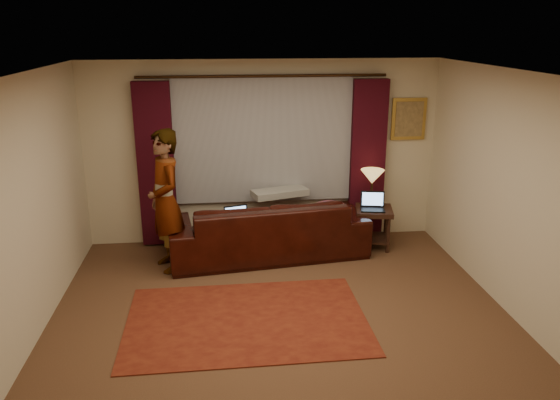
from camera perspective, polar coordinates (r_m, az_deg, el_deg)
The scene contains 20 objects.
floor at distance 5.96m, azimuth 0.31°, elevation -12.84°, with size 5.00×5.00×0.01m, color brown.
ceiling at distance 5.15m, azimuth 0.36°, elevation 12.97°, with size 5.00×5.00×0.02m, color silver.
wall_back at distance 7.81m, azimuth -1.77°, elevation 4.98°, with size 5.00×0.02×2.60m, color beige.
wall_front at distance 3.18m, azimuth 5.69°, elevation -15.39°, with size 5.00×0.02×2.60m, color beige.
wall_left at distance 5.71m, azimuth -25.46°, elevation -1.67°, with size 0.02×5.00×2.60m, color beige.
wall_right at distance 6.21m, azimuth 23.92°, elevation 0.01°, with size 0.02×5.00×2.60m, color beige.
sheer_curtain at distance 7.71m, azimuth -1.75°, elevation 6.33°, with size 2.50×0.05×1.80m, color #929299.
drape_left at distance 7.77m, azimuth -12.82°, elevation 3.54°, with size 0.50×0.14×2.30m, color black.
drape_right at distance 7.99m, azimuth 9.11°, elevation 4.16°, with size 0.50×0.14×2.30m, color black.
curtain_rod at distance 7.54m, azimuth -1.79°, elevation 12.82°, with size 0.04×0.04×3.40m, color black.
picture_frame at distance 8.13m, azimuth 13.29°, elevation 8.25°, with size 0.50×0.04×0.60m, color #B38A39.
sofa at distance 7.43m, azimuth -1.36°, elevation -1.83°, with size 2.67×1.16×1.08m, color black.
throw_blanket at distance 7.59m, azimuth -0.02°, elevation 2.84°, with size 0.78×0.31×0.09m, color gray.
clothing_pile at distance 7.46m, azimuth 5.21°, elevation -0.95°, with size 0.49×0.38×0.21m, color brown.
laptop_sofa at distance 7.11m, azimuth -4.31°, elevation -1.80°, with size 0.32×0.35×0.23m, color black, non-canonical shape.
area_rug at distance 6.02m, azimuth -3.49°, elevation -12.40°, with size 2.57×1.71×0.01m, color maroon.
end_table at distance 7.87m, azimuth 9.71°, elevation -2.88°, with size 0.50×0.50×0.58m, color black.
tiffany_lamp at distance 7.81m, azimuth 9.56°, elevation 1.25°, with size 0.33×0.33×0.53m, color olive, non-canonical shape.
laptop_table at distance 7.66m, azimuth 9.70°, elevation -0.20°, with size 0.33×0.36×0.24m, color black, non-canonical shape.
person at distance 7.03m, azimuth -11.88°, elevation -0.11°, with size 0.54×0.54×1.83m, color gray.
Camera 1 is at (-0.59, -5.10, 3.04)m, focal length 35.00 mm.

